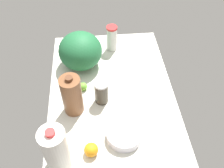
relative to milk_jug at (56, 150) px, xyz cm
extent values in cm
cube|color=beige|center=(-41.36, 29.24, -15.55)|extent=(120.00, 76.00, 3.00)
cylinder|color=white|center=(0.00, 0.00, -0.12)|extent=(11.99, 11.99, 27.88)
cylinder|color=red|center=(0.00, 0.00, 14.72)|extent=(4.20, 4.20, 1.80)
cylinder|color=brown|center=(-32.71, 6.48, -1.57)|extent=(11.31, 11.31, 24.97)
cylinder|color=#59331E|center=(-32.71, 6.48, 11.82)|extent=(3.96, 3.96, 1.80)
cylinder|color=#3E372B|center=(-37.65, 22.74, -6.98)|extent=(7.81, 7.81, 14.15)
cylinder|color=silver|center=(-37.65, 22.74, 0.80)|extent=(8.04, 8.04, 1.40)
cylinder|color=silver|center=(-11.72, 32.93, -11.37)|extent=(18.79, 18.79, 5.37)
ellipsoid|color=#216639|center=(-70.16, 11.27, -1.91)|extent=(28.10, 28.10, 24.28)
cylinder|color=beige|center=(-84.86, 33.10, -5.24)|extent=(7.33, 7.33, 17.62)
cylinder|color=red|center=(-84.86, 33.10, 4.26)|extent=(7.55, 7.55, 1.40)
sphere|color=orange|center=(-4.09, 15.39, -10.46)|extent=(7.18, 7.18, 7.18)
sphere|color=#6BBB37|center=(-47.59, 11.89, -11.52)|extent=(5.08, 5.08, 5.08)
camera|label=1|loc=(55.36, 20.38, 103.70)|focal=40.00mm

